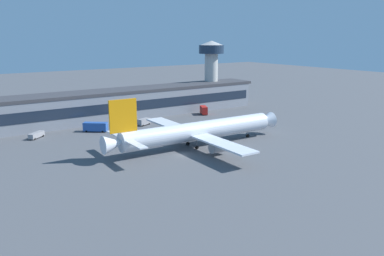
# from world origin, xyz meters

# --- Properties ---
(ground_plane) EXTENTS (600.00, 600.00, 0.00)m
(ground_plane) POSITION_xyz_m (0.00, 0.00, 0.00)
(ground_plane) COLOR #4C4F54
(terminal_building) EXTENTS (147.64, 15.15, 12.01)m
(terminal_building) POSITION_xyz_m (0.00, 58.90, 6.03)
(terminal_building) COLOR gray
(terminal_building) RESTS_ON ground_plane
(airliner) EXTENTS (61.71, 52.80, 16.90)m
(airliner) POSITION_xyz_m (8.97, 5.26, 4.90)
(airliner) COLOR silver
(airliner) RESTS_ON ground_plane
(control_tower) EXTENTS (12.00, 12.00, 31.23)m
(control_tower) POSITION_xyz_m (57.38, 61.90, 19.51)
(control_tower) COLOR #B7B7B2
(control_tower) RESTS_ON ground_plane
(fuel_truck) EXTENTS (8.29, 7.47, 3.35)m
(fuel_truck) POSITION_xyz_m (-9.50, 41.76, 1.88)
(fuel_truck) COLOR #2651A5
(fuel_truck) RESTS_ON ground_plane
(crew_van) EXTENTS (5.64, 3.92, 2.55)m
(crew_van) POSITION_xyz_m (9.49, 41.37, 1.46)
(crew_van) COLOR gray
(crew_van) RESTS_ON ground_plane
(stair_truck) EXTENTS (4.69, 6.45, 3.55)m
(stair_truck) POSITION_xyz_m (41.27, 45.79, 1.98)
(stair_truck) COLOR red
(stair_truck) RESTS_ON ground_plane
(belt_loader) EXTENTS (6.13, 5.72, 1.95)m
(belt_loader) POSITION_xyz_m (-29.60, 44.08, 1.15)
(belt_loader) COLOR gray
(belt_loader) RESTS_ON ground_plane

